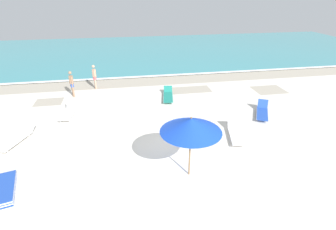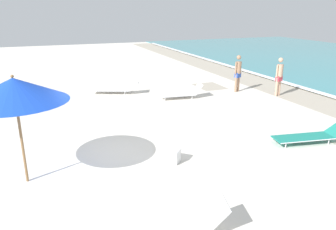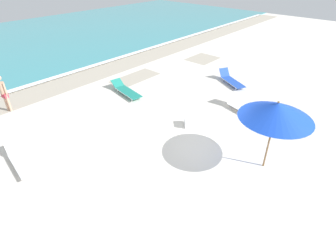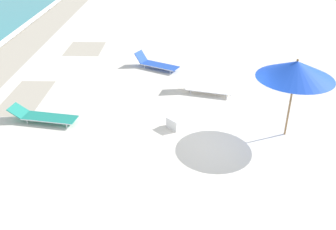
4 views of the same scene
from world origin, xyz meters
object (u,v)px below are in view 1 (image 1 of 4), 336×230
lounger_stack (6,189)px  sun_lounger_mid_beach_solo (168,95)px  beach_umbrella (191,125)px  cooler_box (177,127)px  sun_lounger_beside_umbrella (262,112)px  sun_lounger_near_water_right (17,138)px  sun_lounger_under_umbrella (69,112)px  beachgoer_shoreline_child (72,82)px  beachgoer_wading_adult (94,75)px  sun_lounger_near_water_left (236,133)px

lounger_stack → sun_lounger_mid_beach_solo: sun_lounger_mid_beach_solo is taller
beach_umbrella → cooler_box: beach_umbrella is taller
cooler_box → sun_lounger_beside_umbrella: bearing=-35.3°
sun_lounger_beside_umbrella → sun_lounger_near_water_right: size_ratio=0.90×
sun_lounger_under_umbrella → beachgoer_shoreline_child: (-0.16, 3.00, 0.78)m
lounger_stack → beachgoer_wading_adult: 10.79m
lounger_stack → sun_lounger_under_umbrella: sun_lounger_under_umbrella is taller
sun_lounger_near_water_left → sun_lounger_near_water_right: size_ratio=0.97×
beach_umbrella → sun_lounger_near_water_left: bearing=39.0°
sun_lounger_under_umbrella → sun_lounger_beside_umbrella: 11.14m
sun_lounger_near_water_right → sun_lounger_beside_umbrella: bearing=25.1°
beachgoer_wading_adult → cooler_box: (4.56, -7.15, -0.81)m
beachgoer_wading_adult → sun_lounger_near_water_left: bearing=-152.3°
sun_lounger_near_water_left → cooler_box: sun_lounger_near_water_left is taller
beach_umbrella → beachgoer_shoreline_child: bearing=121.2°
sun_lounger_mid_beach_solo → sun_lounger_beside_umbrella: bearing=-26.0°
sun_lounger_near_water_left → cooler_box: size_ratio=3.69×
sun_lounger_under_umbrella → cooler_box: size_ratio=3.32×
beach_umbrella → lounger_stack: 7.05m
cooler_box → sun_lounger_near_water_right: bearing=132.6°
sun_lounger_mid_beach_solo → sun_lounger_near_water_left: bearing=-56.9°
lounger_stack → sun_lounger_near_water_left: (9.72, 2.23, 0.09)m
sun_lounger_under_umbrella → beachgoer_wading_adult: (1.22, 4.30, 0.78)m
beachgoer_wading_adult → beachgoer_shoreline_child: bearing=119.8°
sun_lounger_beside_umbrella → sun_lounger_mid_beach_solo: bearing=172.4°
sun_lounger_beside_umbrella → lounger_stack: bearing=-132.8°
sun_lounger_beside_umbrella → sun_lounger_near_water_right: (-12.92, -0.64, -0.01)m
sun_lounger_near_water_left → beachgoer_wading_adult: (-7.26, 8.24, 0.78)m
beach_umbrella → sun_lounger_near_water_right: bearing=153.1°
lounger_stack → sun_lounger_under_umbrella: (1.24, 6.17, 0.10)m
sun_lounger_near_water_right → beachgoer_shoreline_child: bearing=94.3°
sun_lounger_beside_umbrella → sun_lounger_near_water_right: 12.94m
lounger_stack → cooler_box: size_ratio=3.30×
sun_lounger_near_water_left → cooler_box: (-2.70, 1.09, -0.03)m
sun_lounger_under_umbrella → sun_lounger_near_water_right: 3.23m
sun_lounger_beside_umbrella → cooler_box: sun_lounger_beside_umbrella is taller
cooler_box → beach_umbrella: bearing=-139.8°
sun_lounger_near_water_right → sun_lounger_mid_beach_solo: (8.03, 4.14, -0.01)m
beach_umbrella → sun_lounger_under_umbrella: beach_umbrella is taller
sun_lounger_beside_umbrella → beachgoer_shoreline_child: bearing=-175.9°
beach_umbrella → beachgoer_shoreline_child: 10.99m
sun_lounger_beside_umbrella → beachgoer_wading_adult: beachgoer_wading_adult is taller
beach_umbrella → beachgoer_shoreline_child: (-5.66, 9.35, -1.19)m
sun_lounger_near_water_right → sun_lounger_under_umbrella: bearing=75.0°
sun_lounger_beside_umbrella → cooler_box: bearing=-142.0°
beachgoer_shoreline_child → cooler_box: beachgoer_shoreline_child is taller
sun_lounger_beside_umbrella → sun_lounger_near_water_left: bearing=-113.1°
sun_lounger_mid_beach_solo → sun_lounger_under_umbrella: bearing=-155.9°
sun_lounger_near_water_left → beach_umbrella: bearing=-126.8°
lounger_stack → sun_lounger_beside_umbrella: 12.92m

